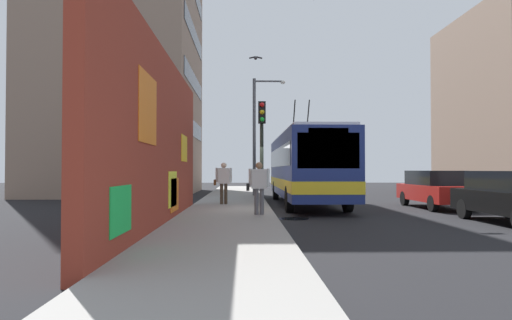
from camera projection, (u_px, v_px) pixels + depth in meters
name	position (u px, v px, depth m)	size (l,w,h in m)	color
ground_plane	(271.00, 213.00, 17.22)	(80.00, 80.00, 0.00)	black
sidewalk_slab	(229.00, 211.00, 17.18)	(48.00, 3.20, 0.15)	gray
graffiti_wall	(161.00, 140.00, 12.77)	(13.18, 0.32, 4.89)	maroon
building_far_left	(124.00, 34.00, 31.02)	(12.15, 9.52, 21.75)	gray
city_bus	(305.00, 166.00, 21.09)	(11.63, 2.51, 5.04)	navy
parked_car_red	(435.00, 188.00, 19.16)	(4.70, 1.75, 1.58)	#B21E19
pedestrian_at_curb	(259.00, 184.00, 14.92)	(0.23, 0.76, 1.72)	#595960
pedestrian_midblock	(224.00, 179.00, 19.51)	(0.24, 0.78, 1.77)	#3F3326
traffic_light	(262.00, 136.00, 17.54)	(0.49, 0.28, 4.11)	#2D382D
street_lamp	(258.00, 128.00, 26.15)	(0.44, 1.88, 6.71)	#4C4C51
flying_pigeons	(283.00, 29.00, 18.56)	(2.03, 2.77, 2.09)	slate
curbside_puddle	(294.00, 219.00, 15.03)	(1.02, 1.02, 0.00)	black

